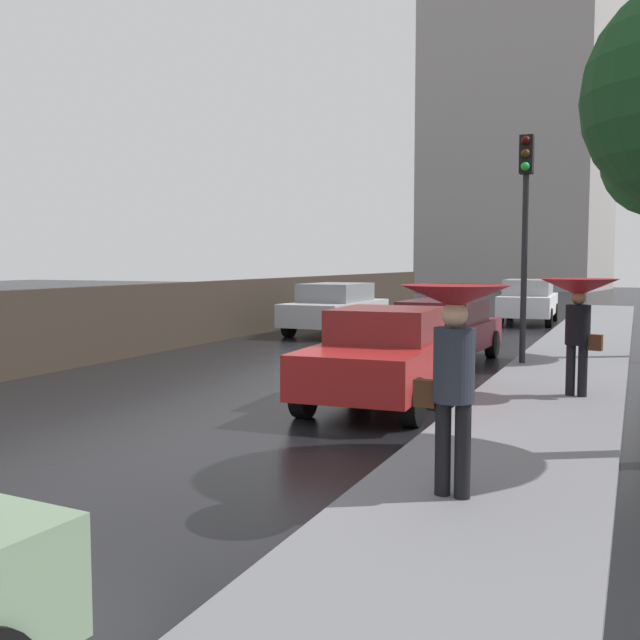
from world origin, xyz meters
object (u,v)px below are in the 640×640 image
at_px(car_silver_far_ahead, 336,308).
at_px(car_maroon_far_lane, 442,330).
at_px(car_white_behind_camera, 528,301).
at_px(car_red_mid_road, 383,356).
at_px(traffic_light, 525,207).
at_px(pedestrian_with_umbrella_far, 579,300).
at_px(pedestrian_with_umbrella_near, 454,334).

xyz_separation_m(car_silver_far_ahead, car_maroon_far_lane, (4.49, -4.88, -0.09)).
relative_size(car_white_behind_camera, car_maroon_far_lane, 1.07).
bearing_deg(car_silver_far_ahead, car_maroon_far_lane, 134.02).
xyz_separation_m(car_white_behind_camera, car_maroon_far_lane, (-0.33, -11.00, -0.10)).
bearing_deg(car_red_mid_road, traffic_light, 69.68).
height_order(car_red_mid_road, pedestrian_with_umbrella_far, pedestrian_with_umbrella_far).
bearing_deg(car_red_mid_road, car_silver_far_ahead, 113.51).
bearing_deg(car_maroon_far_lane, traffic_light, -11.22).
distance_m(car_silver_far_ahead, pedestrian_with_umbrella_far, 11.50).
xyz_separation_m(car_white_behind_camera, pedestrian_with_umbrella_far, (2.70, -14.78, 0.79)).
height_order(pedestrian_with_umbrella_near, pedestrian_with_umbrella_far, pedestrian_with_umbrella_near).
height_order(car_silver_far_ahead, traffic_light, traffic_light).
bearing_deg(car_white_behind_camera, car_maroon_far_lane, -94.01).
distance_m(car_maroon_far_lane, pedestrian_with_umbrella_far, 4.93).
relative_size(pedestrian_with_umbrella_near, pedestrian_with_umbrella_far, 1.03).
relative_size(car_white_behind_camera, traffic_light, 0.97).
relative_size(car_silver_far_ahead, pedestrian_with_umbrella_far, 2.43).
xyz_separation_m(car_white_behind_camera, pedestrian_with_umbrella_near, (2.08, -20.24, 0.76)).
bearing_deg(car_maroon_far_lane, car_white_behind_camera, 90.42).
distance_m(car_maroon_far_lane, pedestrian_with_umbrella_near, 9.59).
distance_m(car_silver_far_ahead, car_maroon_far_lane, 6.63).
xyz_separation_m(car_red_mid_road, car_maroon_far_lane, (-0.31, 4.90, -0.04)).
relative_size(car_red_mid_road, pedestrian_with_umbrella_far, 2.22).
height_order(car_silver_far_ahead, car_maroon_far_lane, car_silver_far_ahead).
bearing_deg(car_maroon_far_lane, car_silver_far_ahead, 134.71).
distance_m(pedestrian_with_umbrella_near, pedestrian_with_umbrella_far, 5.49).
xyz_separation_m(car_silver_far_ahead, pedestrian_with_umbrella_near, (6.89, -14.13, 0.77)).
bearing_deg(traffic_light, car_silver_far_ahead, 139.64).
bearing_deg(pedestrian_with_umbrella_near, traffic_light, 101.43).
distance_m(car_silver_far_ahead, pedestrian_with_umbrella_near, 15.74).
xyz_separation_m(car_red_mid_road, car_white_behind_camera, (0.01, 15.90, 0.06)).
xyz_separation_m(car_silver_far_ahead, car_white_behind_camera, (4.82, 6.11, 0.01)).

